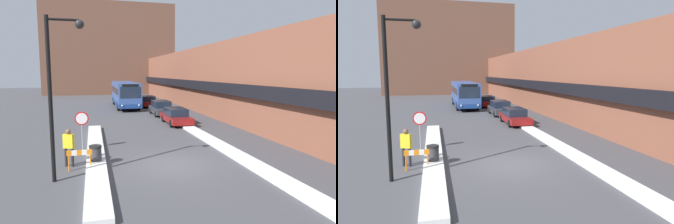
{
  "view_description": "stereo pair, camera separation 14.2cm",
  "coord_description": "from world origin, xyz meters",
  "views": [
    {
      "loc": [
        -3.66,
        -13.38,
        4.38
      ],
      "look_at": [
        0.8,
        4.28,
        1.97
      ],
      "focal_mm": 32.0,
      "sensor_mm": 36.0,
      "label": 1
    },
    {
      "loc": [
        -3.52,
        -13.42,
        4.38
      ],
      "look_at": [
        0.8,
        4.28,
        1.97
      ],
      "focal_mm": 32.0,
      "sensor_mm": 36.0,
      "label": 2
    }
  ],
  "objects": [
    {
      "name": "street_lamp",
      "position": [
        -4.99,
        -0.98,
        4.04
      ],
      "size": [
        1.46,
        0.36,
        6.53
      ],
      "color": "black",
      "rests_on": "ground_plane"
    },
    {
      "name": "building_backdrop_far",
      "position": [
        0.0,
        50.85,
        9.05
      ],
      "size": [
        26.0,
        8.0,
        18.1
      ],
      "color": "brown",
      "rests_on": "ground_plane"
    },
    {
      "name": "parked_car_front",
      "position": [
        3.2,
        11.0,
        0.69
      ],
      "size": [
        1.81,
        4.64,
        1.36
      ],
      "color": "maroon",
      "rests_on": "ground_plane"
    },
    {
      "name": "ground_plane",
      "position": [
        0.0,
        0.0,
        0.0
      ],
      "size": [
        160.0,
        160.0,
        0.0
      ],
      "primitive_type": "plane",
      "color": "#47474C"
    },
    {
      "name": "parked_car_middle",
      "position": [
        3.2,
        16.66,
        0.73
      ],
      "size": [
        1.9,
        4.51,
        1.47
      ],
      "color": "#38383D",
      "rests_on": "ground_plane"
    },
    {
      "name": "parked_car_back",
      "position": [
        3.2,
        24.45,
        0.71
      ],
      "size": [
        1.93,
        4.32,
        1.39
      ],
      "color": "maroon",
      "rests_on": "ground_plane"
    },
    {
      "name": "construction_barricade",
      "position": [
        -4.32,
        0.21,
        0.67
      ],
      "size": [
        1.1,
        0.06,
        0.94
      ],
      "color": "orange",
      "rests_on": "ground_plane"
    },
    {
      "name": "city_bus",
      "position": [
        0.34,
        24.8,
        1.72
      ],
      "size": [
        2.61,
        11.49,
        3.16
      ],
      "color": "#335193",
      "rests_on": "ground_plane"
    },
    {
      "name": "snow_bank_right",
      "position": [
        3.6,
        1.57,
        0.09
      ],
      "size": [
        0.9,
        17.96,
        0.18
      ],
      "color": "silver",
      "rests_on": "ground_plane"
    },
    {
      "name": "snow_bank_left",
      "position": [
        -3.6,
        2.66,
        0.12
      ],
      "size": [
        0.9,
        15.64,
        0.23
      ],
      "color": "silver",
      "rests_on": "ground_plane"
    },
    {
      "name": "trash_bin",
      "position": [
        -3.62,
        0.83,
        0.48
      ],
      "size": [
        0.59,
        0.59,
        0.95
      ],
      "color": "#38383D",
      "rests_on": "ground_plane"
    },
    {
      "name": "stop_sign",
      "position": [
        -4.3,
        3.81,
        1.6
      ],
      "size": [
        0.76,
        0.08,
        2.21
      ],
      "color": "gray",
      "rests_on": "ground_plane"
    },
    {
      "name": "pedestrian",
      "position": [
        -4.82,
        0.94,
        1.07
      ],
      "size": [
        0.54,
        0.38,
        1.78
      ],
      "rotation": [
        0.0,
        0.0,
        -0.39
      ],
      "color": "#232328",
      "rests_on": "ground_plane"
    },
    {
      "name": "building_row_right",
      "position": [
        9.97,
        24.0,
        3.56
      ],
      "size": [
        5.5,
        60.0,
        7.14
      ],
      "color": "brown",
      "rests_on": "ground_plane"
    }
  ]
}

